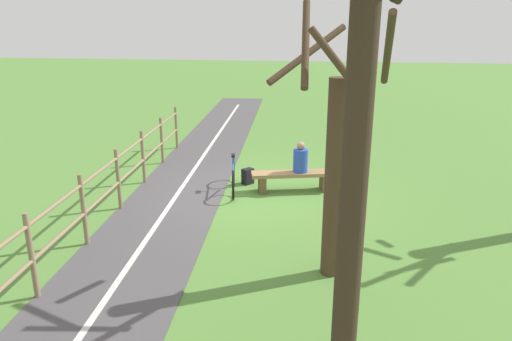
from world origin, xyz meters
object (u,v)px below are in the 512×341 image
(bicycle, at_px, (233,177))
(backpack, at_px, (248,176))
(tree_near_bench, at_px, (334,159))
(bench, at_px, (294,178))
(person_seated, at_px, (300,159))
(tree_mid_field, at_px, (355,165))

(bicycle, xyz_separation_m, backpack, (-0.23, -0.56, -0.16))
(bicycle, distance_m, tree_near_bench, 4.32)
(bench, height_order, bicycle, bicycle)
(tree_near_bench, bearing_deg, bench, -77.04)
(bench, xyz_separation_m, backpack, (1.13, -0.33, -0.14))
(person_seated, xyz_separation_m, tree_near_bench, (-0.69, 3.67, 1.08))
(tree_near_bench, bearing_deg, bicycle, -57.14)
(bicycle, distance_m, tree_mid_field, 6.48)
(backpack, bearing_deg, person_seated, 167.08)
(backpack, height_order, tree_mid_field, tree_mid_field)
(tree_mid_field, bearing_deg, backpack, -71.06)
(backpack, bearing_deg, tree_mid_field, 108.94)
(tree_near_bench, xyz_separation_m, tree_mid_field, (-0.17, 2.26, 0.58))
(person_seated, height_order, bicycle, person_seated)
(tree_mid_field, bearing_deg, tree_near_bench, -85.80)
(person_seated, height_order, tree_mid_field, tree_mid_field)
(tree_mid_field, bearing_deg, person_seated, -81.75)
(bench, relative_size, backpack, 5.21)
(person_seated, distance_m, tree_near_bench, 3.89)
(bicycle, bearing_deg, tree_mid_field, 11.52)
(bench, distance_m, tree_mid_field, 6.34)
(bench, distance_m, bicycle, 1.38)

